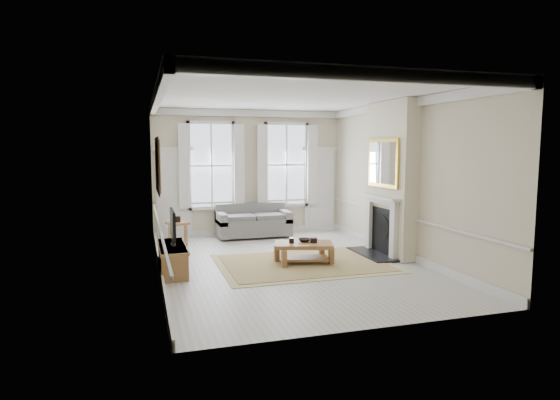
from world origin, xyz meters
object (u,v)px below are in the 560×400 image
object	(u,v)px
tv_stand	(173,259)
side_table	(178,226)
sofa	(253,223)
coffee_table	(304,247)

from	to	relation	value
tv_stand	side_table	bearing A→B (deg)	83.39
sofa	side_table	xyz separation A→B (m)	(-2.02, -0.48, 0.09)
sofa	tv_stand	bearing A→B (deg)	-127.05
side_table	coffee_table	size ratio (longest dim) A/B	0.45
sofa	side_table	bearing A→B (deg)	-166.48
side_table	tv_stand	size ratio (longest dim) A/B	0.40
sofa	tv_stand	world-z (taller)	sofa
side_table	coffee_table	xyz separation A→B (m)	(2.34, -2.68, -0.10)
coffee_table	side_table	bearing A→B (deg)	147.45
coffee_table	tv_stand	world-z (taller)	tv_stand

